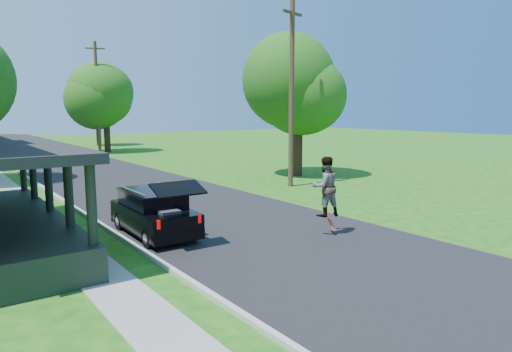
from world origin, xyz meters
TOP-DOWN VIEW (x-y plane):
  - ground at (0.00, 0.00)m, footprint 140.00×140.00m
  - street at (0.00, 20.00)m, footprint 8.00×120.00m
  - curb at (-4.05, 20.00)m, footprint 0.15×120.00m
  - sidewalk at (-5.60, 20.00)m, footprint 1.30×120.00m
  - black_suv at (-2.96, 4.39)m, footprint 1.73×4.30m
  - skateboarder at (1.58, 1.11)m, footprint 1.10×0.95m
  - skateboard at (1.78, 1.05)m, footprint 0.24×0.57m
  - tree_right_near at (9.90, 12.05)m, footprint 7.00×6.70m
  - tree_right_mid at (5.48, 35.03)m, footprint 7.73×7.91m
  - tree_right_far at (7.57, 44.50)m, footprint 5.69×5.95m
  - utility_pole_near at (7.00, 9.22)m, footprint 1.62×0.55m
  - utility_pole_far at (4.50, 34.16)m, footprint 1.68×0.69m

SIDE VIEW (x-z plane):
  - ground at x=0.00m, z-range 0.00..0.00m
  - street at x=0.00m, z-range -0.01..0.01m
  - curb at x=-4.05m, z-range -0.06..0.06m
  - sidewalk at x=-5.60m, z-range -0.01..0.01m
  - skateboard at x=1.78m, z-range 0.10..0.75m
  - black_suv at x=-2.96m, z-range -0.23..1.75m
  - skateboarder at x=1.58m, z-range 0.63..2.60m
  - utility_pole_near at x=7.00m, z-range 0.15..9.81m
  - tree_right_far at x=7.57m, z-range 1.26..8.71m
  - utility_pole_far at x=4.50m, z-range 0.16..10.52m
  - tree_right_near at x=9.90m, z-range 1.34..10.06m
  - tree_right_mid at x=5.48m, z-range 1.24..10.29m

